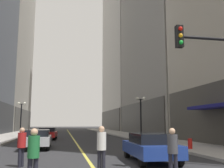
{
  "coord_description": "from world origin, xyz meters",
  "views": [
    {
      "loc": [
        -1.27,
        -5.75,
        1.79
      ],
      "look_at": [
        5.13,
        28.25,
        7.01
      ],
      "focal_mm": 41.72,
      "sensor_mm": 36.0,
      "label": 1
    }
  ],
  "objects": [
    {
      "name": "car_blue",
      "position": [
        2.81,
        6.2,
        0.72
      ],
      "size": [
        1.98,
        4.35,
        1.32
      ],
      "color": "navy",
      "rests_on": "ground"
    },
    {
      "name": "sidewalk_right",
      "position": [
        8.25,
        35.0,
        0.07
      ],
      "size": [
        4.5,
        78.0,
        0.15
      ],
      "primitive_type": "cube",
      "color": "#ADA8A0",
      "rests_on": "ground"
    },
    {
      "name": "building_right_far",
      "position": [
        17.91,
        60.0,
        35.29
      ],
      "size": [
        15.0,
        26.0,
        70.73
      ],
      "color": "#A8A399",
      "rests_on": "ground"
    },
    {
      "name": "car_red",
      "position": [
        -2.88,
        24.38,
        0.72
      ],
      "size": [
        2.08,
        4.77,
        1.32
      ],
      "color": "#B21919",
      "rests_on": "ground"
    },
    {
      "name": "car_silver",
      "position": [
        -3.03,
        13.81,
        0.72
      ],
      "size": [
        1.94,
        4.67,
        1.32
      ],
      "color": "#B7B7BC",
      "rests_on": "ground"
    },
    {
      "name": "ground_plane",
      "position": [
        0.0,
        35.0,
        0.0
      ],
      "size": [
        200.0,
        200.0,
        0.0
      ],
      "primitive_type": "plane",
      "color": "#2D2D30"
    },
    {
      "name": "lane_centre_stripe",
      "position": [
        0.0,
        35.0,
        0.0
      ],
      "size": [
        0.16,
        70.0,
        0.01
      ],
      "primitive_type": "cube",
      "color": "#E5D64C",
      "rests_on": "ground"
    },
    {
      "name": "street_lamp_right_mid",
      "position": [
        6.4,
        19.43,
        3.26
      ],
      "size": [
        1.06,
        0.36,
        4.43
      ],
      "color": "black",
      "rests_on": "ground"
    },
    {
      "name": "storefront_awning_right",
      "position": [
        9.7,
        11.04,
        2.99
      ],
      "size": [
        1.6,
        6.75,
        3.12
      ],
      "color": "navy",
      "rests_on": "ground"
    },
    {
      "name": "pedestrian_in_green_parka",
      "position": [
        -2.08,
        2.28,
        0.95
      ],
      "size": [
        0.41,
        0.41,
        1.64
      ],
      "color": "black",
      "rests_on": "ground"
    },
    {
      "name": "pedestrian_in_white_shirt",
      "position": [
        0.15,
        3.9,
        0.98
      ],
      "size": [
        0.46,
        0.46,
        1.69
      ],
      "color": "black",
      "rests_on": "ground"
    },
    {
      "name": "fire_hydrant_right",
      "position": [
        6.9,
        10.26,
        0.4
      ],
      "size": [
        0.28,
        0.28,
        0.8
      ],
      "primitive_type": "cylinder",
      "color": "red",
      "rests_on": "ground"
    },
    {
      "name": "sidewalk_left",
      "position": [
        -8.25,
        35.0,
        0.07
      ],
      "size": [
        4.5,
        78.0,
        0.15
      ],
      "primitive_type": "cube",
      "color": "#ADA8A0",
      "rests_on": "ground"
    },
    {
      "name": "pedestrian_with_orange_bag",
      "position": [
        2.34,
        2.56,
        0.95
      ],
      "size": [
        0.44,
        0.44,
        1.63
      ],
      "color": "black",
      "rests_on": "ground"
    },
    {
      "name": "street_lamp_left_far",
      "position": [
        -6.4,
        28.41,
        3.26
      ],
      "size": [
        1.06,
        0.36,
        4.43
      ],
      "color": "black",
      "rests_on": "ground"
    },
    {
      "name": "pedestrian_in_red_jacket",
      "position": [
        -2.93,
        5.86,
        0.93
      ],
      "size": [
        0.47,
        0.47,
        1.61
      ],
      "color": "black",
      "rests_on": "ground"
    }
  ]
}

